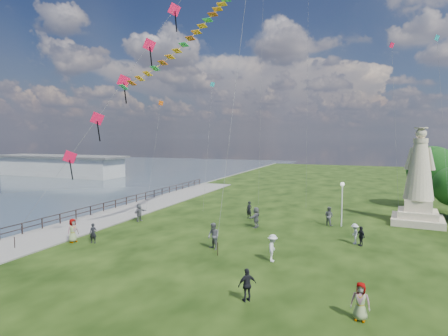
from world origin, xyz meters
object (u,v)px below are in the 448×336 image
at_px(person_5, 139,212).
at_px(person_1, 213,236).
at_px(person_10, 73,230).
at_px(person_7, 329,216).
at_px(person_0, 93,233).
at_px(person_11, 256,217).
at_px(pier_pavilion, 61,165).
at_px(person_3, 247,285).
at_px(lamppost, 342,195).
at_px(person_2, 273,248).
at_px(person_9, 361,236).
at_px(person_4, 360,301).
at_px(person_6, 249,210).
at_px(statue, 419,188).
at_px(person_8, 355,234).

bearing_deg(person_5, person_1, -114.57).
relative_size(person_5, person_10, 0.96).
xyz_separation_m(person_1, person_7, (6.89, 10.45, -0.09)).
bearing_deg(person_0, person_10, 172.97).
distance_m(person_1, person_11, 7.41).
distance_m(pier_pavilion, person_3, 72.25).
bearing_deg(lamppost, person_0, -144.07).
relative_size(person_2, person_10, 0.98).
height_order(person_1, person_9, person_1).
distance_m(person_2, person_11, 9.07).
relative_size(person_4, person_5, 0.98).
height_order(person_3, person_5, person_5).
height_order(person_5, person_7, person_5).
bearing_deg(person_6, person_5, -131.01).
bearing_deg(person_7, person_11, 55.08).
distance_m(person_2, person_6, 12.71).
height_order(statue, lamppost, statue).
xyz_separation_m(person_3, person_7, (2.08, 17.61, 0.04)).
xyz_separation_m(person_2, person_8, (4.75, 6.11, -0.12)).
bearing_deg(person_9, person_7, 171.43).
height_order(person_0, person_9, person_0).
bearing_deg(person_10, person_0, -64.02).
bearing_deg(person_7, person_0, 64.97).
distance_m(person_5, person_11, 11.16).
bearing_deg(person_4, person_6, 125.79).
bearing_deg(statue, person_2, -118.36).
bearing_deg(person_11, person_1, 0.83).
xyz_separation_m(person_5, person_8, (19.35, -0.57, -0.10)).
relative_size(statue, person_3, 5.40).
height_order(person_1, person_5, person_1).
relative_size(pier_pavilion, person_3, 18.29).
xyz_separation_m(person_4, person_5, (-20.05, 12.84, 0.02)).
bearing_deg(person_6, person_1, -64.90).
bearing_deg(statue, pier_pavilion, 165.07).
relative_size(statue, person_4, 5.24).
height_order(person_1, person_4, person_1).
bearing_deg(person_10, person_7, -40.41).
bearing_deg(person_11, person_0, -39.11).
xyz_separation_m(pier_pavilion, person_7, (58.59, -27.39, -0.98)).
height_order(pier_pavilion, person_7, pier_pavilion).
bearing_deg(person_10, statue, -43.09).
bearing_deg(person_2, person_4, -144.96).
bearing_deg(person_8, person_2, -50.77).
bearing_deg(person_9, person_4, -34.05).
xyz_separation_m(lamppost, person_0, (-17.05, -12.35, -2.12)).
distance_m(person_1, person_2, 4.66).
relative_size(person_2, person_6, 1.04).
relative_size(person_8, person_9, 1.05).
distance_m(person_6, person_7, 7.58).
distance_m(person_2, person_10, 15.27).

